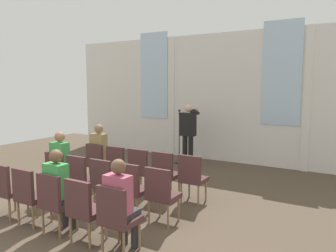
% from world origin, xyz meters
% --- Properties ---
extents(ground_plane, '(15.50, 15.50, 0.00)m').
position_xyz_m(ground_plane, '(0.00, 0.00, 0.00)').
color(ground_plane, brown).
extents(rear_partition, '(10.02, 0.14, 3.93)m').
position_xyz_m(rear_partition, '(0.02, 5.96, 1.91)').
color(rear_partition, silver).
rests_on(rear_partition, ground).
extents(speaker, '(0.51, 0.69, 1.72)m').
position_xyz_m(speaker, '(-0.23, 4.88, 1.00)').
color(speaker, black).
rests_on(speaker, ground).
extents(mic_stand, '(0.28, 0.28, 1.55)m').
position_xyz_m(mic_stand, '(-0.58, 5.02, 0.34)').
color(mic_stand, black).
rests_on(mic_stand, ground).
extents(chair_r0_c0, '(0.46, 0.44, 0.94)m').
position_xyz_m(chair_r0_c0, '(-1.18, 2.29, 0.53)').
color(chair_r0_c0, olive).
rests_on(chair_r0_c0, ground).
extents(audience_r0_c0, '(0.36, 0.39, 1.37)m').
position_xyz_m(audience_r0_c0, '(-1.18, 2.37, 0.76)').
color(audience_r0_c0, '#2D2D33').
rests_on(audience_r0_c0, ground).
extents(chair_r0_c1, '(0.46, 0.44, 0.94)m').
position_xyz_m(chair_r0_c1, '(-0.59, 2.29, 0.53)').
color(chair_r0_c1, olive).
rests_on(chair_r0_c1, ground).
extents(chair_r0_c2, '(0.46, 0.44, 0.94)m').
position_xyz_m(chair_r0_c2, '(0.00, 2.29, 0.53)').
color(chair_r0_c2, olive).
rests_on(chair_r0_c2, ground).
extents(chair_r0_c3, '(0.46, 0.44, 0.94)m').
position_xyz_m(chair_r0_c3, '(0.59, 2.29, 0.53)').
color(chair_r0_c3, olive).
rests_on(chair_r0_c3, ground).
extents(chair_r0_c4, '(0.46, 0.44, 0.94)m').
position_xyz_m(chair_r0_c4, '(1.18, 2.29, 0.53)').
color(chair_r0_c4, olive).
rests_on(chair_r0_c4, ground).
extents(chair_r1_c0, '(0.46, 0.44, 0.94)m').
position_xyz_m(chair_r1_c0, '(-1.18, 1.19, 0.53)').
color(chair_r1_c0, olive).
rests_on(chair_r1_c0, ground).
extents(audience_r1_c0, '(0.36, 0.39, 1.33)m').
position_xyz_m(audience_r1_c0, '(-1.18, 1.27, 0.74)').
color(audience_r1_c0, '#2D2D33').
rests_on(audience_r1_c0, ground).
extents(chair_r1_c1, '(0.46, 0.44, 0.94)m').
position_xyz_m(chair_r1_c1, '(-0.59, 1.19, 0.53)').
color(chair_r1_c1, olive).
rests_on(chair_r1_c1, ground).
extents(chair_r1_c2, '(0.46, 0.44, 0.94)m').
position_xyz_m(chair_r1_c2, '(0.00, 1.19, 0.53)').
color(chair_r1_c2, olive).
rests_on(chair_r1_c2, ground).
extents(chair_r1_c3, '(0.46, 0.44, 0.94)m').
position_xyz_m(chair_r1_c3, '(0.59, 1.19, 0.53)').
color(chair_r1_c3, olive).
rests_on(chair_r1_c3, ground).
extents(chair_r1_c4, '(0.46, 0.44, 0.94)m').
position_xyz_m(chair_r1_c4, '(1.18, 1.19, 0.53)').
color(chair_r1_c4, olive).
rests_on(chair_r1_c4, ground).
extents(chair_r2_c0, '(0.46, 0.44, 0.94)m').
position_xyz_m(chair_r2_c0, '(-1.18, 0.08, 0.53)').
color(chair_r2_c0, olive).
rests_on(chair_r2_c0, ground).
extents(chair_r2_c1, '(0.46, 0.44, 0.94)m').
position_xyz_m(chair_r2_c1, '(-0.59, 0.08, 0.53)').
color(chair_r2_c1, olive).
rests_on(chair_r2_c1, ground).
extents(chair_r2_c2, '(0.46, 0.44, 0.94)m').
position_xyz_m(chair_r2_c2, '(0.00, 0.08, 0.53)').
color(chair_r2_c2, olive).
rests_on(chair_r2_c2, ground).
extents(audience_r2_c2, '(0.36, 0.39, 1.29)m').
position_xyz_m(audience_r2_c2, '(0.00, 0.16, 0.72)').
color(audience_r2_c2, '#2D2D33').
rests_on(audience_r2_c2, ground).
extents(chair_r2_c3, '(0.46, 0.44, 0.94)m').
position_xyz_m(chair_r2_c3, '(0.59, 0.08, 0.53)').
color(chair_r2_c3, olive).
rests_on(chair_r2_c3, ground).
extents(chair_r2_c4, '(0.46, 0.44, 0.94)m').
position_xyz_m(chair_r2_c4, '(1.18, 0.08, 0.53)').
color(chair_r2_c4, olive).
rests_on(chair_r2_c4, ground).
extents(audience_r2_c4, '(0.36, 0.39, 1.28)m').
position_xyz_m(audience_r2_c4, '(1.18, 0.16, 0.71)').
color(audience_r2_c4, '#2D2D33').
rests_on(audience_r2_c4, ground).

